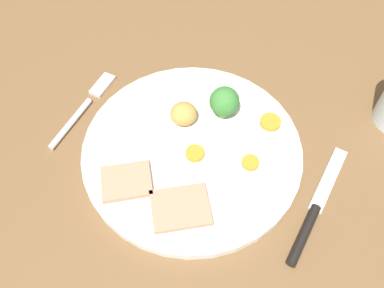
% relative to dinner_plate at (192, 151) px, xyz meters
% --- Properties ---
extents(dining_table, '(1.20, 0.84, 0.04)m').
position_rel_dinner_plate_xyz_m(dining_table, '(0.02, 0.03, -0.02)').
color(dining_table, brown).
rests_on(dining_table, ground).
extents(dinner_plate, '(0.30, 0.30, 0.01)m').
position_rel_dinner_plate_xyz_m(dinner_plate, '(0.00, 0.00, 0.00)').
color(dinner_plate, white).
rests_on(dinner_plate, dining_table).
extents(meat_slice_main, '(0.08, 0.08, 0.01)m').
position_rel_dinner_plate_xyz_m(meat_slice_main, '(-0.05, -0.08, 0.01)').
color(meat_slice_main, tan).
rests_on(meat_slice_main, dinner_plate).
extents(meat_slice_under, '(0.09, 0.09, 0.01)m').
position_rel_dinner_plate_xyz_m(meat_slice_under, '(0.02, -0.09, 0.01)').
color(meat_slice_under, tan).
rests_on(meat_slice_under, dinner_plate).
extents(roast_potato_left, '(0.05, 0.05, 0.03)m').
position_rel_dinner_plate_xyz_m(roast_potato_left, '(-0.03, 0.04, 0.02)').
color(roast_potato_left, '#BC8C42').
rests_on(roast_potato_left, dinner_plate).
extents(carrot_coin_front, '(0.03, 0.03, 0.01)m').
position_rel_dinner_plate_xyz_m(carrot_coin_front, '(0.01, -0.01, 0.01)').
color(carrot_coin_front, orange).
rests_on(carrot_coin_front, dinner_plate).
extents(carrot_coin_back, '(0.03, 0.03, 0.01)m').
position_rel_dinner_plate_xyz_m(carrot_coin_back, '(0.08, 0.08, 0.01)').
color(carrot_coin_back, orange).
rests_on(carrot_coin_back, dinner_plate).
extents(carrot_coin_side, '(0.02, 0.02, 0.01)m').
position_rel_dinner_plate_xyz_m(carrot_coin_side, '(0.08, 0.01, 0.01)').
color(carrot_coin_side, orange).
rests_on(carrot_coin_side, dinner_plate).
extents(broccoli_floret, '(0.04, 0.04, 0.05)m').
position_rel_dinner_plate_xyz_m(broccoli_floret, '(0.02, 0.07, 0.03)').
color(broccoli_floret, '#8CB766').
rests_on(broccoli_floret, dinner_plate).
extents(fork, '(0.02, 0.15, 0.01)m').
position_rel_dinner_plate_xyz_m(fork, '(-0.18, 0.01, -0.00)').
color(fork, silver).
rests_on(fork, dining_table).
extents(knife, '(0.03, 0.19, 0.01)m').
position_rel_dinner_plate_xyz_m(knife, '(0.18, -0.02, -0.00)').
color(knife, black).
rests_on(knife, dining_table).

